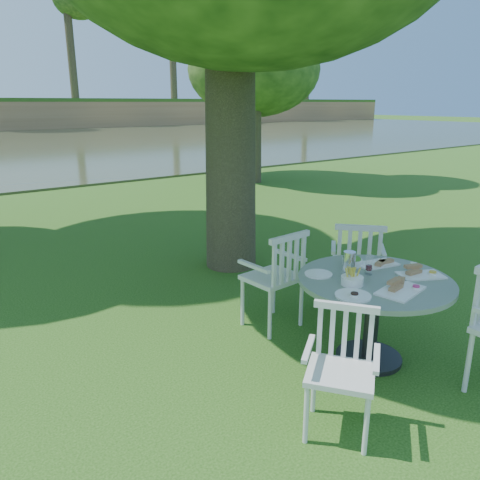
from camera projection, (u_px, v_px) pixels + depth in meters
name	position (u px, v px, depth m)	size (l,w,h in m)	color
ground	(252.00, 325.00, 4.70)	(140.00, 140.00, 0.00)	#183F0D
table	(374.00, 297.00, 3.92)	(1.27, 1.27, 0.75)	black
chair_ne	(358.00, 261.00, 4.82)	(0.68, 0.68, 0.99)	silver
chair_nw	(280.00, 273.00, 4.48)	(0.53, 0.50, 0.99)	silver
chair_sw	(342.00, 359.00, 3.13)	(0.58, 0.59, 0.86)	silver
tableware	(366.00, 274.00, 3.88)	(1.14, 0.91, 0.21)	white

